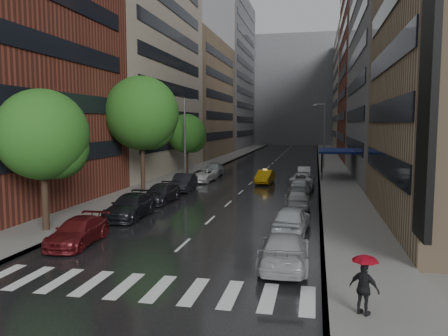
# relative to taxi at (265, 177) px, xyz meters

# --- Properties ---
(ground) EXTENTS (220.00, 220.00, 0.00)m
(ground) POSITION_rel_taxi_xyz_m (-1.49, -28.30, -0.70)
(ground) COLOR gray
(ground) RESTS_ON ground
(road) EXTENTS (14.00, 140.00, 0.01)m
(road) POSITION_rel_taxi_xyz_m (-1.49, 21.70, -0.70)
(road) COLOR black
(road) RESTS_ON ground
(sidewalk_left) EXTENTS (4.00, 140.00, 0.15)m
(sidewalk_left) POSITION_rel_taxi_xyz_m (-10.49, 21.70, -0.63)
(sidewalk_left) COLOR gray
(sidewalk_left) RESTS_ON ground
(sidewalk_right) EXTENTS (4.00, 140.00, 0.15)m
(sidewalk_right) POSITION_rel_taxi_xyz_m (7.51, 21.70, -0.63)
(sidewalk_right) COLOR gray
(sidewalk_right) RESTS_ON ground
(crosswalk) EXTENTS (13.15, 2.80, 0.01)m
(crosswalk) POSITION_rel_taxi_xyz_m (-1.29, -30.30, -0.69)
(crosswalk) COLOR silver
(crosswalk) RESTS_ON ground
(buildings_left) EXTENTS (8.00, 108.00, 38.00)m
(buildings_left) POSITION_rel_taxi_xyz_m (-16.49, 30.49, 15.28)
(buildings_left) COLOR maroon
(buildings_left) RESTS_ON ground
(buildings_right) EXTENTS (8.05, 109.10, 36.00)m
(buildings_right) POSITION_rel_taxi_xyz_m (13.51, 28.40, 14.33)
(buildings_right) COLOR #937A5B
(buildings_right) RESTS_ON ground
(building_far) EXTENTS (40.00, 14.00, 32.00)m
(building_far) POSITION_rel_taxi_xyz_m (-1.49, 89.70, 15.30)
(building_far) COLOR slate
(building_far) RESTS_ON ground
(tree_near) EXTENTS (5.19, 5.19, 8.28)m
(tree_near) POSITION_rel_taxi_xyz_m (-10.09, -23.35, 4.96)
(tree_near) COLOR #382619
(tree_near) RESTS_ON ground
(tree_mid) EXTENTS (6.61, 6.61, 10.53)m
(tree_mid) POSITION_rel_taxi_xyz_m (-10.09, -8.73, 6.51)
(tree_mid) COLOR #382619
(tree_mid) RESTS_ON ground
(tree_far) EXTENTS (4.68, 4.68, 7.46)m
(tree_far) POSITION_rel_taxi_xyz_m (-10.09, 4.91, 4.40)
(tree_far) COLOR #382619
(tree_far) RESTS_ON ground
(taxi) EXTENTS (1.81, 4.37, 1.41)m
(taxi) POSITION_rel_taxi_xyz_m (0.00, 0.00, 0.00)
(taxi) COLOR #EEA80C
(taxi) RESTS_ON ground
(parked_cars_left) EXTENTS (2.66, 35.68, 1.60)m
(parked_cars_left) POSITION_rel_taxi_xyz_m (-6.89, -9.29, 0.04)
(parked_cars_left) COLOR #561114
(parked_cars_left) RESTS_ON ground
(parked_cars_right) EXTENTS (2.52, 37.25, 1.57)m
(parked_cars_right) POSITION_rel_taxi_xyz_m (3.91, -11.89, 0.02)
(parked_cars_right) COLOR #AAABAF
(parked_cars_right) RESTS_ON ground
(ped_red_umbrella) EXTENTS (1.09, 0.90, 2.01)m
(ped_red_umbrella) POSITION_rel_taxi_xyz_m (6.80, -31.41, 0.62)
(ped_red_umbrella) COLOR black
(ped_red_umbrella) RESTS_ON sidewalk_right
(street_lamp_left) EXTENTS (1.74, 0.22, 9.00)m
(street_lamp_left) POSITION_rel_taxi_xyz_m (-9.21, 1.70, 4.19)
(street_lamp_left) COLOR gray
(street_lamp_left) RESTS_ON sidewalk_left
(street_lamp_right) EXTENTS (1.74, 0.22, 9.00)m
(street_lamp_right) POSITION_rel_taxi_xyz_m (6.23, 16.70, 4.19)
(street_lamp_right) COLOR gray
(street_lamp_right) RESTS_ON sidewalk_right
(awning) EXTENTS (4.00, 8.00, 3.12)m
(awning) POSITION_rel_taxi_xyz_m (7.49, 6.70, 2.43)
(awning) COLOR navy
(awning) RESTS_ON sidewalk_right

